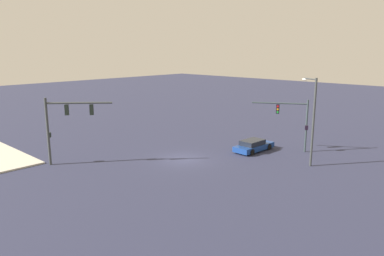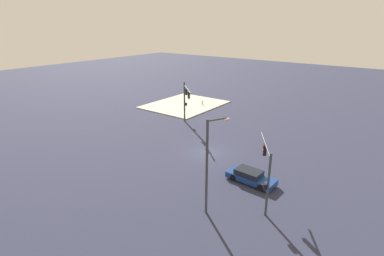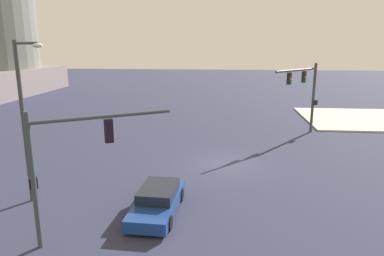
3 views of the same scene
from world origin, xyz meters
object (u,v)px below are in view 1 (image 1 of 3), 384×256
sedan_car_approaching (253,146)px  traffic_signal_opposite_side (294,117)px  traffic_signal_near_corner (63,120)px  streetlamp_curved_arm (312,116)px

sedan_car_approaching → traffic_signal_opposite_side: bearing=-44.8°
traffic_signal_near_corner → sedan_car_approaching: 18.88m
traffic_signal_near_corner → streetlamp_curved_arm: size_ratio=0.78×
traffic_signal_near_corner → traffic_signal_opposite_side: bearing=7.8°
traffic_signal_near_corner → sedan_car_approaching: size_ratio=1.28×
traffic_signal_near_corner → traffic_signal_opposite_side: (-18.29, 12.90, -0.55)m
traffic_signal_near_corner → sedan_car_approaching: (-15.63, 9.96, -3.61)m
sedan_car_approaching → streetlamp_curved_arm: bearing=-91.9°
traffic_signal_opposite_side → sedan_car_approaching: traffic_signal_opposite_side is taller
traffic_signal_opposite_side → streetlamp_curved_arm: (3.21, 3.49, 0.94)m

